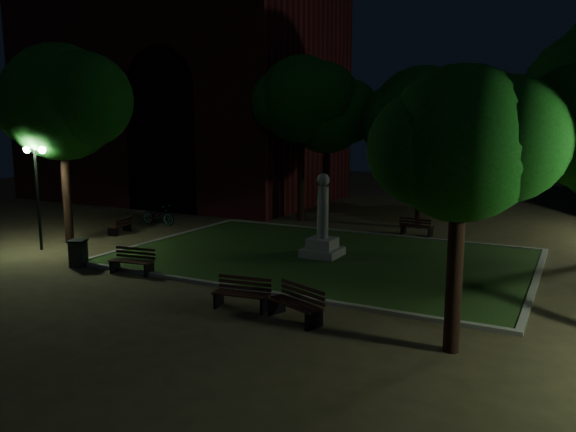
# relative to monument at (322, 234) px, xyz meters

# --- Properties ---
(ground) EXTENTS (80.00, 80.00, 0.00)m
(ground) POSITION_rel_monument_xyz_m (0.00, -2.00, -0.96)
(ground) COLOR #453B24
(lawn) EXTENTS (15.00, 10.00, 0.08)m
(lawn) POSITION_rel_monument_xyz_m (0.00, 0.00, -0.92)
(lawn) COLOR #234015
(lawn) RESTS_ON ground
(lawn_kerb) EXTENTS (15.40, 10.40, 0.12)m
(lawn_kerb) POSITION_rel_monument_xyz_m (0.00, 0.00, -0.90)
(lawn_kerb) COLOR slate
(lawn_kerb) RESTS_ON ground
(monument) EXTENTS (1.40, 1.40, 3.20)m
(monument) POSITION_rel_monument_xyz_m (0.00, 0.00, 0.00)
(monument) COLOR gray
(monument) RESTS_ON lawn
(building_main) EXTENTS (20.00, 12.00, 15.00)m
(building_main) POSITION_rel_monument_xyz_m (-15.86, 11.79, 6.42)
(building_main) COLOR #4C1516
(building_main) RESTS_ON ground
(tree_west) EXTENTS (6.01, 4.91, 8.46)m
(tree_west) POSITION_rel_monument_xyz_m (-10.88, -2.53, 5.05)
(tree_west) COLOR black
(tree_west) RESTS_ON ground
(tree_north_wl) EXTENTS (5.54, 4.52, 8.61)m
(tree_north_wl) POSITION_rel_monument_xyz_m (-4.34, 7.09, 5.39)
(tree_north_wl) COLOR black
(tree_north_wl) RESTS_ON ground
(tree_north_er) EXTENTS (6.27, 5.12, 7.89)m
(tree_north_er) POSITION_rel_monument_xyz_m (1.75, 7.99, 4.38)
(tree_north_er) COLOR black
(tree_north_er) RESTS_ON ground
(tree_se) EXTENTS (4.17, 3.40, 6.41)m
(tree_se) POSITION_rel_monument_xyz_m (6.40, -6.88, 3.74)
(tree_se) COLOR black
(tree_se) RESTS_ON ground
(tree_far_north) EXTENTS (5.17, 4.22, 7.77)m
(tree_far_north) POSITION_rel_monument_xyz_m (-3.34, 8.04, 4.69)
(tree_far_north) COLOR black
(tree_far_north) RESTS_ON ground
(lamppost_sw) EXTENTS (1.18, 0.28, 4.24)m
(lamppost_sw) POSITION_rel_monument_xyz_m (-10.82, -4.10, 2.03)
(lamppost_sw) COLOR black
(lamppost_sw) RESTS_ON ground
(lamppost_nw) EXTENTS (1.18, 0.28, 4.17)m
(lamppost_nw) POSITION_rel_monument_xyz_m (-10.29, 9.47, 1.99)
(lamppost_nw) COLOR black
(lamppost_nw) RESTS_ON ground
(bench_near_left) EXTENTS (1.67, 0.78, 0.88)m
(bench_near_left) POSITION_rel_monument_xyz_m (0.50, -6.56, -0.54)
(bench_near_left) COLOR black
(bench_near_left) RESTS_ON ground
(bench_near_right) EXTENTS (1.79, 1.17, 0.93)m
(bench_near_right) POSITION_rel_monument_xyz_m (2.28, -6.71, -0.52)
(bench_near_right) COLOR black
(bench_near_right) RESTS_ON ground
(bench_west_near) EXTENTS (1.65, 0.77, 0.87)m
(bench_west_near) POSITION_rel_monument_xyz_m (-4.88, -5.14, -0.55)
(bench_west_near) COLOR black
(bench_west_near) RESTS_ON ground
(bench_left_side) EXTENTS (0.75, 1.44, 0.75)m
(bench_left_side) POSITION_rel_monument_xyz_m (-10.40, -0.04, -0.60)
(bench_left_side) COLOR black
(bench_left_side) RESTS_ON ground
(bench_far_side) EXTENTS (1.58, 0.72, 0.83)m
(bench_far_side) POSITION_rel_monument_xyz_m (2.06, 6.03, -0.56)
(bench_far_side) COLOR black
(bench_far_side) RESTS_ON ground
(trash_bin) EXTENTS (0.76, 0.76, 0.99)m
(trash_bin) POSITION_rel_monument_xyz_m (-7.29, -5.35, -0.46)
(trash_bin) COLOR black
(trash_bin) RESTS_ON ground
(bicycle) EXTENTS (1.97, 0.80, 1.01)m
(bicycle) POSITION_rel_monument_xyz_m (-10.41, 2.65, -0.45)
(bicycle) COLOR black
(bicycle) RESTS_ON ground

